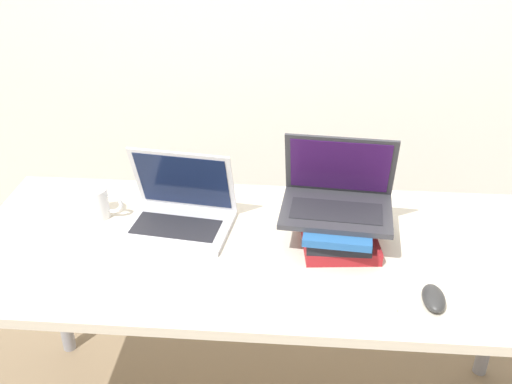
% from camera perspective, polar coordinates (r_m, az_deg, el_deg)
% --- Properties ---
extents(desk, '(1.74, 0.73, 0.75)m').
position_cam_1_polar(desk, '(1.79, 1.00, -7.17)').
color(desk, beige).
rests_on(desk, ground_plane).
extents(laptop_left, '(0.34, 0.28, 0.24)m').
position_cam_1_polar(laptop_left, '(1.83, -7.30, -1.82)').
color(laptop_left, silver).
rests_on(laptop_left, desk).
extents(book_stack, '(0.23, 0.28, 0.10)m').
position_cam_1_polar(book_stack, '(1.73, 7.88, -3.73)').
color(book_stack, maroon).
rests_on(book_stack, desk).
extents(laptop_on_books, '(0.33, 0.25, 0.22)m').
position_cam_1_polar(laptop_on_books, '(1.72, 7.76, -0.37)').
color(laptop_on_books, '#333338').
rests_on(laptop_on_books, book_stack).
extents(wireless_keyboard, '(0.29, 0.12, 0.01)m').
position_cam_1_polar(wireless_keyboard, '(1.56, 7.87, -9.96)').
color(wireless_keyboard, silver).
rests_on(wireless_keyboard, desk).
extents(mouse, '(0.06, 0.11, 0.04)m').
position_cam_1_polar(mouse, '(1.59, 16.55, -9.66)').
color(mouse, '#2D2D2D').
rests_on(mouse, desk).
extents(mug, '(0.13, 0.08, 0.10)m').
position_cam_1_polar(mug, '(1.92, -14.93, -1.01)').
color(mug, white).
rests_on(mug, desk).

